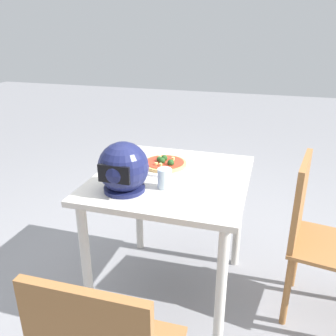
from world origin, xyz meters
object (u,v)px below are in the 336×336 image
object	(u,v)px
chair_side	(315,232)
dining_table	(171,195)
motorcycle_helmet	(123,168)
drinking_glass	(165,178)
pizza	(165,163)

from	to	relation	value
chair_side	dining_table	bearing A→B (deg)	5.64
motorcycle_helmet	drinking_glass	bearing A→B (deg)	-154.80
motorcycle_helmet	chair_side	xyz separation A→B (m)	(-0.94, -0.32, -0.38)
drinking_glass	motorcycle_helmet	bearing A→B (deg)	25.20
pizza	drinking_glass	distance (m)	0.28
pizza	motorcycle_helmet	world-z (taller)	motorcycle_helmet
pizza	chair_side	bearing A→B (deg)	177.71
motorcycle_helmet	pizza	bearing A→B (deg)	-105.75
dining_table	chair_side	distance (m)	0.78
dining_table	drinking_glass	world-z (taller)	drinking_glass
dining_table	pizza	size ratio (longest dim) A/B	3.45
chair_side	drinking_glass	bearing A→B (deg)	16.99
dining_table	drinking_glass	bearing A→B (deg)	93.18
motorcycle_helmet	drinking_glass	distance (m)	0.21
dining_table	motorcycle_helmet	world-z (taller)	motorcycle_helmet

